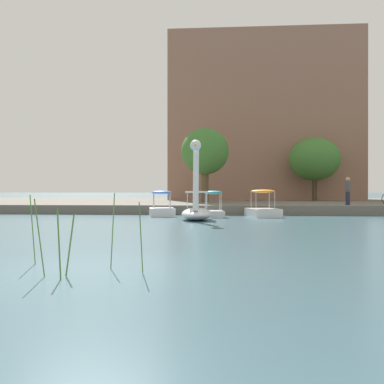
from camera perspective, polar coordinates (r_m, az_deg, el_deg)
ground_plane at (r=8.10m, az=-13.55°, el=-9.82°), size 694.97×694.97×0.00m
shore_bank_far at (r=38.96m, az=0.84°, el=-1.51°), size 119.01×27.82×0.55m
swan_boat at (r=20.52m, az=0.63°, el=-2.08°), size 1.53×3.24×3.71m
pedal_boat_orange at (r=23.63m, az=9.39°, el=-2.24°), size 1.92×2.58×1.48m
pedal_boat_teal at (r=23.28m, az=2.83°, el=-2.26°), size 1.30×1.90×1.42m
pedal_boat_blue at (r=23.93m, az=-4.04°, el=-2.27°), size 1.78×2.48×1.42m
tree_sapling_by_fence at (r=38.12m, az=15.97°, el=4.21°), size 6.05×6.03×5.41m
tree_broadleaf_right at (r=32.30m, az=1.73°, el=5.33°), size 5.04×5.06×5.56m
person_on_path at (r=27.54m, az=20.01°, el=0.32°), size 0.26×0.28×1.69m
apartment_block at (r=45.02m, az=9.17°, el=9.13°), size 18.02×10.48×15.77m
reed_clump_foreground at (r=7.61m, az=-18.85°, el=-5.99°), size 2.79×1.45×1.36m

